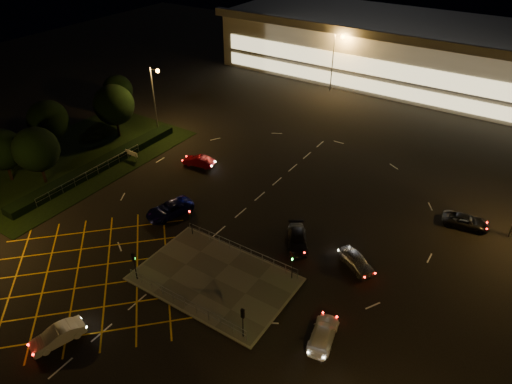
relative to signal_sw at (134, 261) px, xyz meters
The scene contains 23 objects.
ground 7.58m from the signal_sw, 56.28° to the left, with size 180.00×180.00×0.00m, color black.
pedestrian_island 7.57m from the signal_sw, 33.65° to the left, with size 14.00×9.00×0.12m, color #4C4944.
grass_verge 26.93m from the signal_sw, 153.45° to the left, with size 18.00×30.00×0.08m, color black.
hedge 22.55m from the signal_sw, 147.74° to the left, with size 2.00×26.00×1.00m, color black.
supermarket 68.13m from the signal_sw, 86.63° to the left, with size 72.00×26.50×10.50m.
streetlight_nw 31.24m from the signal_sw, 129.19° to the left, with size 1.78×0.56×10.03m.
streetlight_far_left 54.44m from the signal_sw, 95.88° to the left, with size 1.78×0.56×10.03m.
signal_sw is the anchor object (origin of this frame).
signal_se 12.00m from the signal_sw, ahead, with size 0.28×0.30×3.15m.
signal_nw 7.99m from the signal_sw, 90.00° to the left, with size 0.28×0.30×3.15m.
signal_ne 14.41m from the signal_sw, 33.65° to the left, with size 0.28×0.30×3.15m.
tree_a 26.38m from the signal_sw, behind, with size 5.04×5.04×6.86m.
tree_b 30.55m from the signal_sw, 156.81° to the left, with size 5.40×5.40×7.35m.
tree_c 31.34m from the signal_sw, 140.20° to the left, with size 5.76×5.76×7.84m.
tree_d 39.73m from the signal_sw, 139.09° to the left, with size 4.68×4.68×6.37m.
tree_e 22.92m from the signal_sw, 164.76° to the left, with size 5.40×5.40×7.35m.
car_queue_white 8.62m from the signal_sw, 91.20° to the right, with size 1.48×4.25×1.40m, color white.
car_left_blue 10.49m from the signal_sw, 115.11° to the left, with size 2.50×5.43×1.51m, color #0D1050.
car_far_dkgrey 16.20m from the signal_sw, 51.75° to the left, with size 1.96×4.83×1.40m, color black.
car_right_silver 20.87m from the signal_sw, 38.10° to the left, with size 1.73×4.30×1.46m, color #9C9FA3.
car_circ_red 21.62m from the signal_sw, 113.75° to the left, with size 1.46×4.17×1.38m, color maroon.
car_east_grey 34.69m from the signal_sw, 46.86° to the left, with size 2.22×4.81×1.34m, color black.
car_approach_white 17.90m from the signal_sw, 10.87° to the left, with size 1.87×4.59×1.33m, color silver.
Camera 1 is at (22.24, -25.85, 30.32)m, focal length 32.00 mm.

